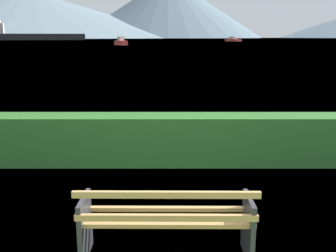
% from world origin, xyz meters
% --- Properties ---
extents(water_surface, '(620.00, 620.00, 0.00)m').
position_xyz_m(water_surface, '(0.00, 309.90, 0.00)').
color(water_surface, '#6B8EA3').
rests_on(water_surface, ground_plane).
extents(park_bench, '(1.83, 0.58, 0.87)m').
position_xyz_m(park_bench, '(-0.00, -0.06, 0.43)').
color(park_bench, tan).
rests_on(park_bench, ground_plane).
extents(hedge_row, '(9.46, 0.66, 0.91)m').
position_xyz_m(hedge_row, '(0.00, 3.15, 0.46)').
color(hedge_row, '#2D6B28').
rests_on(hedge_row, ground_plane).
extents(cargo_ship_large, '(66.06, 29.17, 11.96)m').
position_xyz_m(cargo_ship_large, '(-90.89, 242.84, 3.34)').
color(cargo_ship_large, '#232328').
rests_on(cargo_ship_large, water_surface).
extents(fishing_boat_near, '(6.68, 9.10, 2.19)m').
position_xyz_m(fishing_boat_near, '(29.95, 178.45, 0.77)').
color(fishing_boat_near, '#B2332D').
rests_on(fishing_boat_near, water_surface).
extents(sailboat_mid, '(4.06, 5.40, 2.23)m').
position_xyz_m(sailboat_mid, '(-12.51, 101.22, 0.80)').
color(sailboat_mid, '#B2332D').
rests_on(sailboat_mid, water_surface).
extents(distant_hills, '(836.97, 432.99, 83.41)m').
position_xyz_m(distant_hills, '(-65.80, 560.87, 32.92)').
color(distant_hills, slate).
rests_on(distant_hills, ground_plane).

